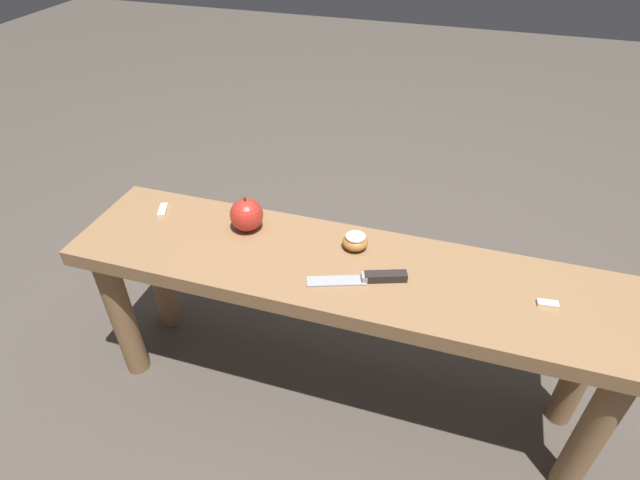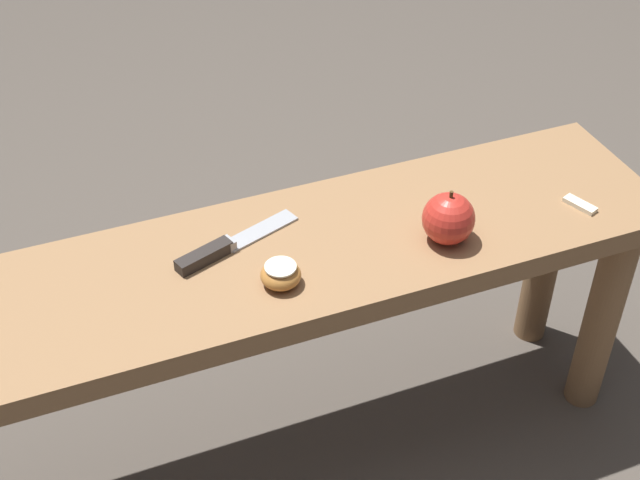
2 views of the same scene
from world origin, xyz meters
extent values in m
plane|color=#4C443D|center=(0.00, 0.00, 0.00)|extent=(8.00, 8.00, 0.00)
cube|color=olive|center=(0.00, 0.00, 0.46)|extent=(1.33, 0.31, 0.04)
cylinder|color=olive|center=(0.60, -0.10, 0.22)|extent=(0.07, 0.07, 0.44)
cylinder|color=olive|center=(0.60, 0.10, 0.22)|extent=(0.07, 0.07, 0.44)
cube|color=#9EA0A5|center=(0.00, 0.06, 0.48)|extent=(0.13, 0.07, 0.00)
cube|color=#9EA0A5|center=(-0.06, 0.04, 0.49)|extent=(0.02, 0.03, 0.02)
cube|color=#282321|center=(-0.10, 0.02, 0.49)|extent=(0.10, 0.05, 0.02)
sphere|color=red|center=(0.27, -0.06, 0.52)|extent=(0.08, 0.08, 0.08)
cylinder|color=#4C3319|center=(0.27, -0.06, 0.57)|extent=(0.01, 0.01, 0.01)
ellipsoid|color=#B27233|center=(-0.01, -0.07, 0.50)|extent=(0.06, 0.06, 0.04)
cylinder|color=silver|center=(-0.01, -0.07, 0.51)|extent=(0.05, 0.05, 0.00)
cube|color=silver|center=(0.52, -0.07, 0.48)|extent=(0.04, 0.06, 0.01)
camera|label=1|loc=(-0.21, 0.86, 1.24)|focal=28.00mm
camera|label=2|loc=(-0.32, -1.01, 1.38)|focal=50.00mm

